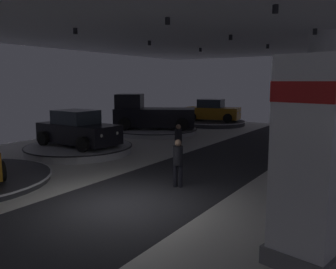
% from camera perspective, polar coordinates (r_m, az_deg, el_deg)
% --- Properties ---
extents(ground, '(24.00, 44.00, 0.06)m').
position_cam_1_polar(ground, '(10.28, -7.58, -11.34)').
color(ground, silver).
extents(column_right, '(1.23, 1.23, 5.50)m').
position_cam_1_polar(column_right, '(16.47, 23.20, 5.37)').
color(column_right, silver).
rests_on(column_right, ground).
extents(brand_sign_pylon, '(1.37, 0.89, 3.91)m').
position_cam_1_polar(brand_sign_pylon, '(6.78, 20.95, -4.19)').
color(brand_sign_pylon, slate).
rests_on(brand_sign_pylon, ground).
extents(display_platform_mid_left, '(5.15, 5.15, 0.38)m').
position_cam_1_polar(display_platform_mid_left, '(17.86, -14.04, -2.24)').
color(display_platform_mid_left, '#B7B7BC').
rests_on(display_platform_mid_left, ground).
extents(display_car_mid_left, '(4.31, 2.37, 1.71)m').
position_cam_1_polar(display_car_mid_left, '(17.74, -14.21, 0.74)').
color(display_car_mid_left, black).
rests_on(display_car_mid_left, display_platform_mid_left).
extents(display_platform_deep_left, '(5.19, 5.19, 0.35)m').
position_cam_1_polar(display_platform_deep_left, '(28.79, 7.13, 1.91)').
color(display_platform_deep_left, '#333338').
rests_on(display_platform_deep_left, ground).
extents(display_car_deep_left, '(4.47, 2.86, 1.71)m').
position_cam_1_polar(display_car_deep_left, '(28.71, 7.10, 3.74)').
color(display_car_deep_left, '#B77519').
rests_on(display_car_deep_left, display_platform_deep_left).
extents(display_platform_far_left, '(5.68, 5.68, 0.31)m').
position_cam_1_polar(display_platform_far_left, '(24.11, -2.09, 0.66)').
color(display_platform_far_left, '#B7B7BC').
rests_on(display_platform_far_left, ground).
extents(pickup_truck_far_left, '(5.65, 4.52, 2.30)m').
position_cam_1_polar(pickup_truck_far_left, '(24.02, -2.87, 3.21)').
color(pickup_truck_far_left, black).
rests_on(pickup_truck_far_left, display_platform_far_left).
extents(visitor_walking_near, '(0.32, 0.32, 1.59)m').
position_cam_1_polar(visitor_walking_near, '(15.71, 1.66, -0.84)').
color(visitor_walking_near, black).
rests_on(visitor_walking_near, ground).
extents(visitor_walking_far, '(0.32, 0.32, 1.59)m').
position_cam_1_polar(visitor_walking_far, '(11.65, 1.60, -4.13)').
color(visitor_walking_far, black).
rests_on(visitor_walking_far, ground).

